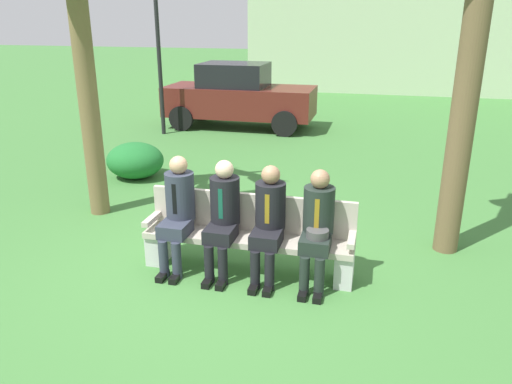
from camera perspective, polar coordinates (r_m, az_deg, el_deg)
name	(u,v)px	position (r m, az deg, el deg)	size (l,w,h in m)	color
ground_plane	(220,272)	(5.95, -4.15, -9.11)	(80.00, 80.00, 0.00)	#3E7536
park_bench	(249,235)	(5.82, -0.82, -4.90)	(2.44, 0.44, 0.90)	#B7AD9E
seated_man_leftmost	(178,208)	(5.84, -8.92, -1.77)	(0.34, 0.72, 1.34)	#2D3342
seated_man_centerleft	(223,212)	(5.66, -3.79, -2.34)	(0.34, 0.72, 1.33)	black
seated_man_centerright	(269,218)	(5.53, 1.45, -2.96)	(0.34, 0.72, 1.31)	black
seated_man_rightmost	(317,223)	(5.44, 7.01, -3.56)	(0.34, 0.72, 1.30)	#1E2823
shrub_near_bench	(135,160)	(9.45, -13.63, 3.53)	(1.05, 0.96, 0.66)	#1F6B2C
parked_car_near	(239,96)	(13.42, -2.00, 10.91)	(3.91, 1.71, 1.68)	#591E19
street_lamp	(158,43)	(12.70, -11.10, 16.34)	(0.24, 0.24, 3.62)	black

